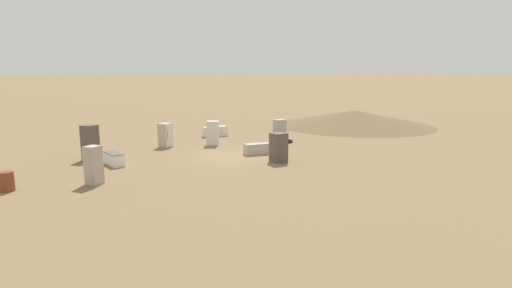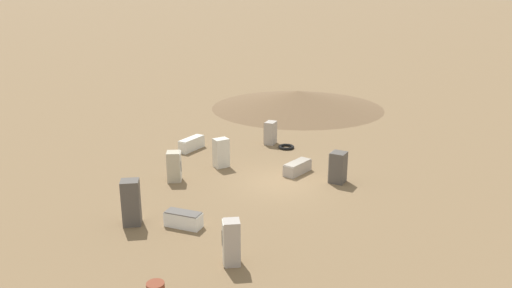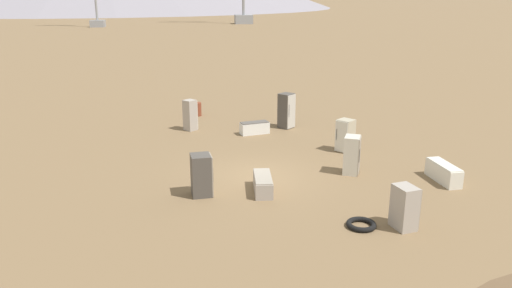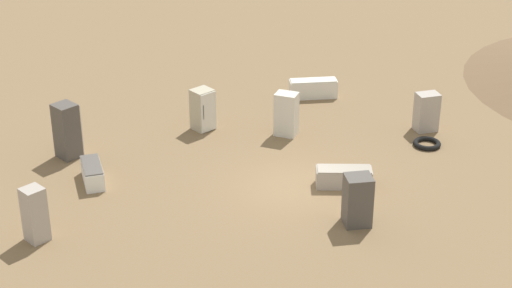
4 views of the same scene
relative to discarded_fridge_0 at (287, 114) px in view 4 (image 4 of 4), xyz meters
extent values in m
plane|color=brown|center=(3.86, -0.12, -0.79)|extent=(1000.00, 1000.00, 0.00)
cube|color=beige|center=(0.02, -0.01, 0.00)|extent=(0.83, 0.92, 1.57)
cube|color=gray|center=(-0.27, 0.12, 0.00)|extent=(0.33, 0.68, 1.51)
cylinder|color=#2D2D2D|center=(-0.19, 0.37, 0.08)|extent=(0.02, 0.02, 0.55)
cube|color=#A89E93|center=(3.85, 1.50, -0.50)|extent=(0.74, 1.77, 0.58)
cube|color=gray|center=(3.85, 1.50, -0.18)|extent=(0.71, 1.70, 0.04)
cube|color=#4C4742|center=(1.37, -7.42, 0.16)|extent=(0.97, 0.97, 1.89)
cube|color=#BCB7AD|center=(1.13, -7.16, 0.16)|extent=(0.53, 0.49, 1.82)
cylinder|color=#2D2D2D|center=(1.29, -6.97, 0.26)|extent=(0.02, 0.02, 0.66)
cube|color=#A89E93|center=(-0.12, 4.99, -0.08)|extent=(0.73, 0.88, 1.40)
cube|color=gray|center=(-0.42, 4.93, -0.08)|extent=(0.21, 0.73, 1.35)
cylinder|color=#2D2D2D|center=(-0.51, 5.18, -0.01)|extent=(0.02, 0.02, 0.49)
cube|color=#B2A88E|center=(-0.61, -2.95, -0.03)|extent=(0.93, 0.94, 1.51)
cube|color=silver|center=(-0.35, -2.73, -0.03)|extent=(0.45, 0.54, 1.45)
cylinder|color=#2D2D2D|center=(-0.17, -2.90, 0.04)|extent=(0.02, 0.02, 0.53)
cube|color=#A89E93|center=(6.55, -7.53, 0.04)|extent=(0.79, 0.79, 1.64)
cube|color=beige|center=(6.33, -7.73, 0.04)|extent=(0.39, 0.43, 1.58)
cylinder|color=#2D2D2D|center=(6.18, -7.61, 0.12)|extent=(0.02, 0.02, 0.58)
cube|color=white|center=(3.22, -6.40, -0.49)|extent=(1.59, 0.93, 0.59)
cube|color=#56514C|center=(3.22, -6.40, -0.17)|extent=(1.53, 0.89, 0.04)
cube|color=silver|center=(-3.30, 1.31, -0.44)|extent=(0.69, 1.87, 0.69)
cube|color=silver|center=(-3.30, 1.31, -0.08)|extent=(0.66, 1.80, 0.04)
cube|color=#4C4742|center=(6.11, 1.55, -0.02)|extent=(0.78, 0.83, 1.54)
cube|color=gray|center=(5.75, 1.51, -0.02)|extent=(0.12, 0.73, 1.48)
cylinder|color=#2D2D2D|center=(5.69, 1.77, 0.06)|extent=(0.02, 0.02, 0.54)
torus|color=black|center=(1.15, 4.77, -0.70)|extent=(0.95, 0.95, 0.17)
camera|label=1|loc=(24.30, -8.26, 3.92)|focal=28.00mm
camera|label=2|loc=(16.00, -19.58, 8.31)|focal=35.00mm
camera|label=3|loc=(6.19, 18.57, 6.33)|focal=35.00mm
camera|label=4|loc=(27.23, -2.39, 12.23)|focal=60.00mm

